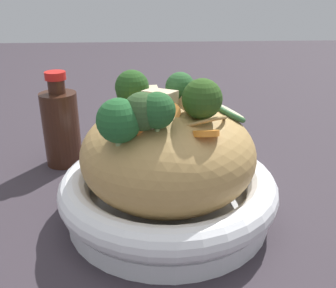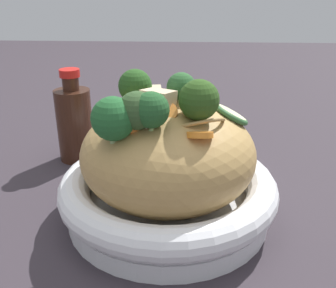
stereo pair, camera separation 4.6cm
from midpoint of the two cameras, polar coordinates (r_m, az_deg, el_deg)
ground_plane at (r=0.50m, az=-2.63°, el=-10.49°), size 3.00×3.00×0.00m
serving_bowl at (r=0.49m, az=-2.70°, el=-7.40°), size 0.27×0.27×0.06m
noodle_heap at (r=0.46m, az=-2.82°, el=-1.49°), size 0.21×0.21×0.14m
broccoli_florets at (r=0.42m, az=-5.81°, el=6.06°), size 0.15×0.18×0.07m
carrot_coins at (r=0.43m, az=-4.51°, el=4.14°), size 0.12×0.15×0.04m
zucchini_slices at (r=0.49m, az=2.08°, el=5.41°), size 0.13×0.13×0.03m
chicken_chunks at (r=0.43m, az=-4.66°, el=5.72°), size 0.09×0.11×0.04m
soy_sauce_bottle at (r=0.64m, az=-17.68°, el=2.50°), size 0.06×0.06×0.15m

